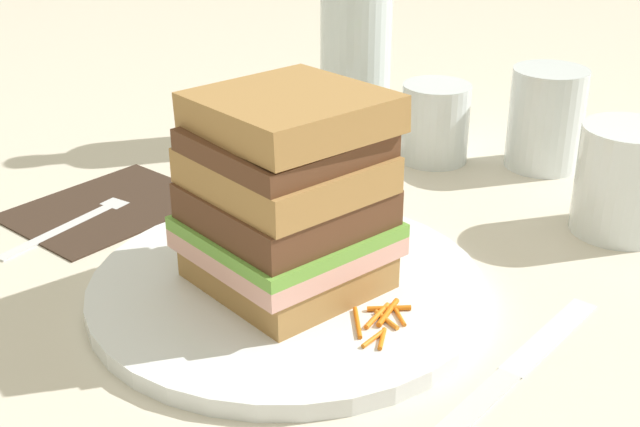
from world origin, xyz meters
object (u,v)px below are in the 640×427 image
at_px(knife, 509,373).
at_px(main_plate, 292,289).
at_px(fork, 87,213).
at_px(empty_tumbler_1, 435,123).
at_px(sandwich, 291,194).
at_px(empty_tumbler_0, 546,118).
at_px(water_bottle, 357,2).
at_px(napkin_dark, 108,207).
at_px(juice_glass, 623,186).

bearing_deg(knife, main_plate, -175.58).
height_order(fork, empty_tumbler_1, empty_tumbler_1).
relative_size(sandwich, empty_tumbler_1, 1.80).
bearing_deg(empty_tumbler_0, knife, -67.17).
xyz_separation_m(main_plate, empty_tumbler_0, (0.02, 0.33, 0.04)).
xyz_separation_m(sandwich, empty_tumbler_0, (0.02, 0.33, -0.03)).
bearing_deg(water_bottle, empty_tumbler_0, 10.85).
distance_m(main_plate, fork, 0.21).
relative_size(sandwich, empty_tumbler_0, 1.44).
distance_m(napkin_dark, water_bottle, 0.31).
bearing_deg(juice_glass, main_plate, -118.97).
height_order(sandwich, juice_glass, sandwich).
relative_size(napkin_dark, juice_glass, 1.75).
bearing_deg(sandwich, empty_tumbler_1, 102.63).
distance_m(juice_glass, water_bottle, 0.32).
bearing_deg(sandwich, napkin_dark, 177.07).
bearing_deg(knife, water_bottle, 139.25).
xyz_separation_m(knife, empty_tumbler_1, (-0.22, 0.27, 0.04)).
height_order(main_plate, napkin_dark, main_plate).
distance_m(main_plate, knife, 0.16).
relative_size(knife, juice_glass, 2.31).
height_order(sandwich, empty_tumbler_1, sandwich).
height_order(fork, juice_glass, juice_glass).
distance_m(knife, empty_tumbler_0, 0.35).
xyz_separation_m(fork, knife, (0.37, 0.02, -0.00)).
relative_size(sandwich, water_bottle, 0.45).
bearing_deg(fork, empty_tumbler_1, 62.60).
height_order(water_bottle, empty_tumbler_0, water_bottle).
height_order(sandwich, empty_tumbler_0, sandwich).
xyz_separation_m(main_plate, knife, (0.16, 0.01, -0.00)).
height_order(sandwich, water_bottle, water_bottle).
relative_size(juice_glass, empty_tumbler_1, 1.17).
relative_size(water_bottle, empty_tumbler_0, 3.21).
relative_size(napkin_dark, empty_tumbler_1, 2.05).
distance_m(main_plate, water_bottle, 0.36).
relative_size(main_plate, knife, 1.35).
xyz_separation_m(empty_tumbler_0, empty_tumbler_1, (-0.09, -0.05, -0.01)).
bearing_deg(fork, sandwich, 3.02).
distance_m(sandwich, fork, 0.22).
xyz_separation_m(water_bottle, empty_tumbler_0, (0.19, 0.04, -0.09)).
bearing_deg(main_plate, empty_tumbler_1, 102.61).
bearing_deg(empty_tumbler_1, main_plate, -77.39).
relative_size(sandwich, knife, 0.67).
bearing_deg(fork, napkin_dark, 96.04).
bearing_deg(sandwich, juice_glass, 60.96).
height_order(napkin_dark, empty_tumbler_0, empty_tumbler_0).
xyz_separation_m(juice_glass, water_bottle, (-0.30, 0.05, 0.10)).
relative_size(sandwich, napkin_dark, 0.88).
bearing_deg(main_plate, sandwich, 92.96).
relative_size(sandwich, juice_glass, 1.54).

